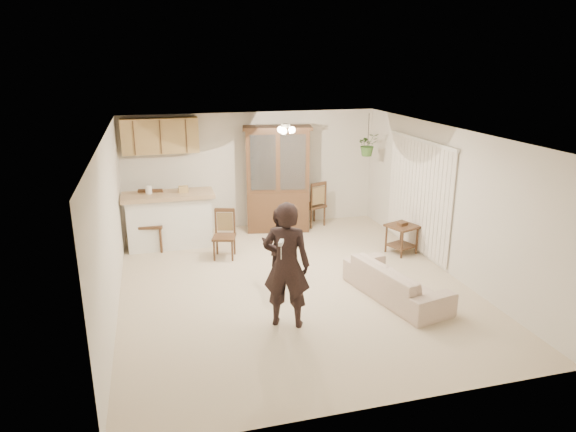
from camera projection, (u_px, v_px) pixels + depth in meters
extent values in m
plane|color=beige|center=(292.00, 284.00, 8.50)|extent=(6.50, 6.50, 0.00)
cube|color=silver|center=(293.00, 133.00, 7.76)|extent=(5.50, 6.50, 0.02)
cube|color=beige|center=(253.00, 170.00, 11.13)|extent=(5.50, 0.02, 2.50)
cube|color=beige|center=(379.00, 302.00, 5.13)|extent=(5.50, 0.02, 2.50)
cube|color=beige|center=(110.00, 226.00, 7.45)|extent=(0.02, 6.50, 2.50)
cube|color=beige|center=(447.00, 200.00, 8.81)|extent=(0.02, 6.50, 2.50)
cube|color=white|center=(170.00, 222.00, 10.06)|extent=(1.60, 0.55, 1.00)
cube|color=tan|center=(168.00, 195.00, 9.90)|extent=(1.75, 0.70, 0.08)
cube|color=olive|center=(160.00, 136.00, 10.24)|extent=(1.50, 0.34, 0.70)
imported|color=#255120|center=(368.00, 145.00, 10.74)|extent=(0.43, 0.37, 0.48)
cylinder|color=black|center=(368.00, 129.00, 10.64)|extent=(0.01, 0.01, 0.65)
imported|color=beige|center=(396.00, 276.00, 7.93)|extent=(1.12, 1.99, 0.73)
imported|color=black|center=(286.00, 265.00, 6.97)|extent=(0.77, 0.66, 1.80)
imported|color=black|center=(279.00, 240.00, 8.59)|extent=(0.79, 0.71, 1.35)
cube|color=#382214|center=(278.00, 210.00, 11.08)|extent=(1.39, 0.76, 0.87)
cube|color=#382214|center=(277.00, 160.00, 10.76)|extent=(1.37, 0.70, 1.31)
cube|color=silver|center=(277.00, 160.00, 10.76)|extent=(1.12, 0.23, 1.15)
cube|color=#382214|center=(277.00, 128.00, 10.56)|extent=(1.50, 0.80, 0.07)
cube|color=#382214|center=(402.00, 226.00, 9.71)|extent=(0.65, 0.65, 0.04)
cube|color=#382214|center=(401.00, 245.00, 9.82)|extent=(0.55, 0.55, 0.03)
cube|color=#382214|center=(403.00, 224.00, 9.69)|extent=(0.21, 0.18, 0.06)
cube|color=#382214|center=(151.00, 224.00, 9.91)|extent=(0.60, 0.60, 0.06)
cube|color=#8A6545|center=(149.00, 209.00, 9.82)|extent=(0.38, 0.12, 0.44)
cube|color=#382214|center=(148.00, 194.00, 9.74)|extent=(0.47, 0.14, 0.09)
cube|color=#382214|center=(224.00, 237.00, 9.52)|extent=(0.50, 0.50, 0.04)
cube|color=#8A6545|center=(224.00, 225.00, 9.44)|extent=(0.30, 0.12, 0.35)
cube|color=#382214|center=(223.00, 213.00, 9.38)|extent=(0.36, 0.14, 0.07)
cube|color=#382214|center=(313.00, 206.00, 11.38)|extent=(0.58, 0.58, 0.05)
cube|color=#8A6545|center=(313.00, 194.00, 11.30)|extent=(0.33, 0.15, 0.39)
cube|color=#382214|center=(313.00, 182.00, 11.22)|extent=(0.40, 0.18, 0.08)
cube|color=white|center=(281.00, 243.00, 6.43)|extent=(0.11, 0.16, 0.05)
cube|color=white|center=(276.00, 241.00, 8.30)|extent=(0.07, 0.11, 0.03)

